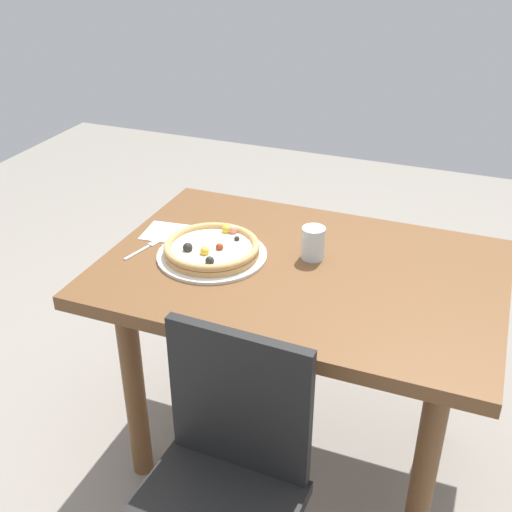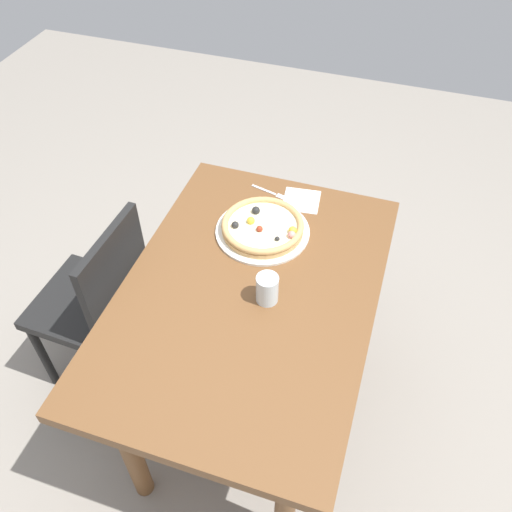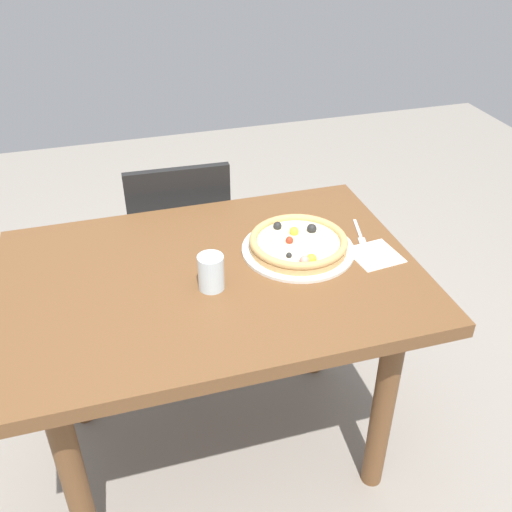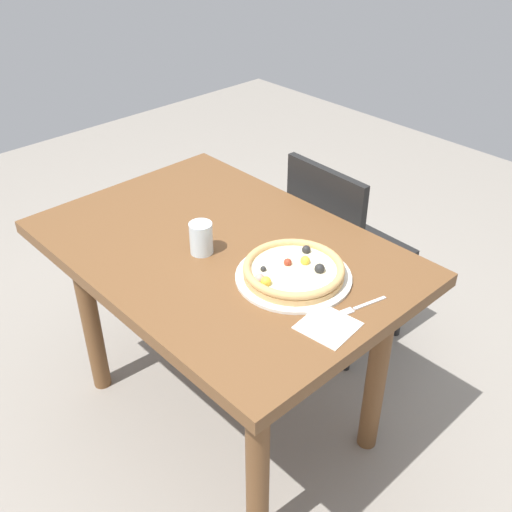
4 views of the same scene
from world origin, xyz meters
The scene contains 8 objects.
ground_plane centered at (0.00, 0.00, 0.00)m, with size 6.00×6.00×0.00m, color gray.
dining_table centered at (0.00, 0.00, 0.66)m, with size 1.21×0.84×0.77m.
chair_near centered at (0.00, -0.63, 0.48)m, with size 0.42×0.42×0.88m.
plate centered at (-0.28, -0.04, 0.78)m, with size 0.35×0.35×0.01m, color silver.
pizza centered at (-0.28, -0.04, 0.80)m, with size 0.30×0.30×0.05m.
fork centered at (-0.50, -0.07, 0.78)m, with size 0.06×0.16×0.00m.
drinking_glass centered at (0.01, 0.07, 0.83)m, with size 0.07×0.07×0.10m, color silver.
napkin centered at (-0.50, 0.05, 0.77)m, with size 0.14×0.14×0.00m, color white.
Camera 3 is at (0.27, 1.37, 1.76)m, focal length 41.04 mm.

